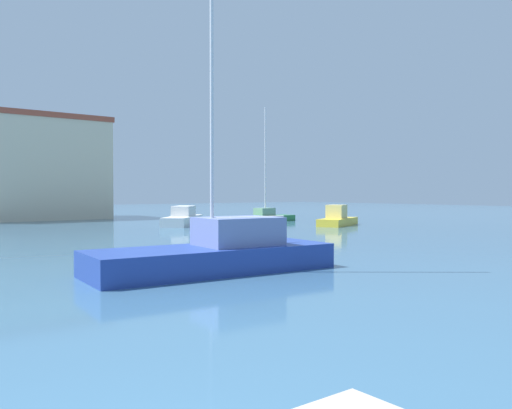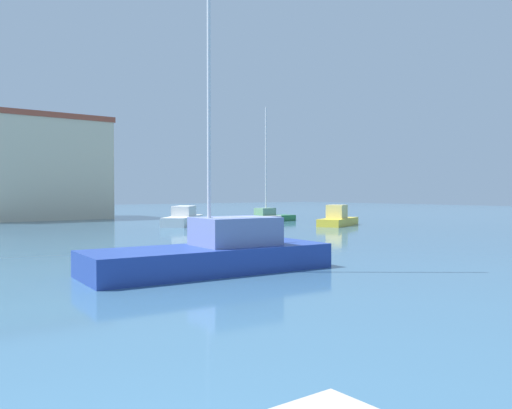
{
  "view_description": "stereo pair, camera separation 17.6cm",
  "coord_description": "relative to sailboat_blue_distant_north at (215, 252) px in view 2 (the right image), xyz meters",
  "views": [
    {
      "loc": [
        -0.79,
        -3.1,
        2.58
      ],
      "look_at": [
        21.13,
        25.28,
        1.73
      ],
      "focal_mm": 36.57,
      "sensor_mm": 36.0,
      "label": 1
    },
    {
      "loc": [
        -0.65,
        -3.21,
        2.58
      ],
      "look_at": [
        21.13,
        25.28,
        1.73
      ],
      "focal_mm": 36.57,
      "sensor_mm": 36.0,
      "label": 2
    }
  ],
  "objects": [
    {
      "name": "sailboat_green_far_left",
      "position": [
        19.18,
        21.48,
        -0.16
      ],
      "size": [
        6.08,
        2.02,
        10.0
      ],
      "color": "#28703D",
      "rests_on": "water"
    },
    {
      "name": "motorboat_yellow_behind_lamppost",
      "position": [
        20.22,
        13.82,
        -0.13
      ],
      "size": [
        5.36,
        3.76,
        1.61
      ],
      "color": "gold",
      "rests_on": "water"
    },
    {
      "name": "motorboat_white_inner_mooring",
      "position": [
        11.11,
        21.72,
        -0.1
      ],
      "size": [
        5.91,
        6.11,
        1.49
      ],
      "color": "white",
      "rests_on": "water"
    },
    {
      "name": "harbor_office",
      "position": [
        3.86,
        38.55,
        4.25
      ],
      "size": [
        13.33,
        9.61,
        9.76
      ],
      "color": "beige",
      "rests_on": "ground"
    },
    {
      "name": "water",
      "position": [
        6.46,
        8.97,
        -0.64
      ],
      "size": [
        160.0,
        160.0,
        0.0
      ],
      "primitive_type": "plane",
      "color": "#38607F",
      "rests_on": "ground"
    },
    {
      "name": "sailboat_blue_distant_north",
      "position": [
        0.0,
        0.0,
        0.0
      ],
      "size": [
        8.21,
        3.32,
        13.4
      ],
      "color": "#233D93",
      "rests_on": "water"
    }
  ]
}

